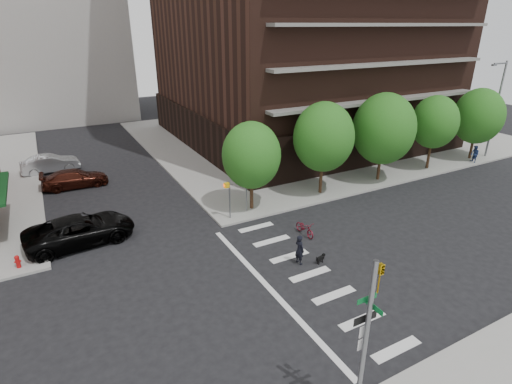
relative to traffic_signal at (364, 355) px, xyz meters
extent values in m
plane|color=black|center=(0.47, 7.49, -2.70)|extent=(120.00, 120.00, 0.00)
cube|color=gray|center=(20.97, 30.99, -2.62)|extent=(39.00, 33.00, 0.15)
cube|color=silver|center=(3.47, 1.49, -2.69)|extent=(2.40, 0.50, 0.01)
cube|color=silver|center=(3.47, 3.49, -2.69)|extent=(2.40, 0.50, 0.01)
cube|color=silver|center=(3.47, 5.49, -2.69)|extent=(2.40, 0.50, 0.01)
cube|color=silver|center=(3.47, 7.49, -2.69)|extent=(2.40, 0.50, 0.01)
cube|color=silver|center=(3.47, 9.49, -2.69)|extent=(2.40, 0.50, 0.01)
cube|color=silver|center=(3.47, 11.49, -2.69)|extent=(2.40, 0.50, 0.01)
cube|color=silver|center=(3.47, 13.49, -2.69)|extent=(2.40, 0.50, 0.01)
cube|color=silver|center=(0.97, 7.49, -2.69)|extent=(0.30, 13.00, 0.01)
cube|color=black|center=(18.47, 31.49, -0.55)|extent=(25.50, 25.50, 4.00)
cube|color=maroon|center=(31.67, 21.99, 0.25)|extent=(1.40, 5.00, 0.20)
cylinder|color=#301E11|center=(4.47, 15.99, -1.40)|extent=(0.24, 0.24, 2.30)
sphere|color=#235B19|center=(4.47, 15.99, 1.35)|extent=(4.00, 4.00, 4.00)
cylinder|color=#301E11|center=(10.47, 15.99, -1.25)|extent=(0.24, 0.24, 2.60)
sphere|color=#235B19|center=(10.47, 15.99, 1.85)|extent=(4.50, 4.50, 4.50)
cylinder|color=#301E11|center=(16.47, 15.99, -1.40)|extent=(0.24, 0.24, 2.30)
sphere|color=#235B19|center=(16.47, 15.99, 1.75)|extent=(5.00, 5.00, 5.00)
cylinder|color=#301E11|center=(22.47, 15.99, -1.25)|extent=(0.24, 0.24, 2.60)
sphere|color=#235B19|center=(22.47, 15.99, 1.65)|extent=(4.00, 4.00, 4.00)
cylinder|color=#301E11|center=(28.47, 15.99, -1.40)|extent=(0.24, 0.24, 2.30)
sphere|color=#235B19|center=(28.47, 15.99, 1.55)|extent=(4.50, 4.50, 4.50)
cylinder|color=slate|center=(-0.03, -0.01, 0.45)|extent=(0.16, 0.16, 6.00)
imported|color=gold|center=(0.22, -0.01, 2.75)|extent=(0.16, 0.20, 1.00)
cube|color=#0A5926|center=(-0.03, 0.14, 2.05)|extent=(0.75, 0.02, 0.18)
cube|color=#0A5926|center=(0.12, -0.01, 1.80)|extent=(0.02, 0.75, 0.18)
cube|color=black|center=(-0.03, 0.11, 1.35)|extent=(0.90, 0.02, 0.28)
cube|color=silver|center=(-0.03, 0.11, 0.85)|extent=(0.32, 0.02, 0.42)
cube|color=silver|center=(-0.03, 0.11, 0.35)|extent=(0.32, 0.02, 0.42)
cylinder|color=slate|center=(2.47, 15.29, -1.25)|extent=(0.10, 0.10, 2.60)
cube|color=gold|center=(2.27, 15.29, -0.15)|extent=(0.32, 0.25, 0.32)
cylinder|color=slate|center=(3.97, 15.79, -1.45)|extent=(0.08, 0.08, 2.20)
cube|color=gold|center=(3.97, 15.64, -0.55)|extent=(0.64, 0.02, 0.64)
cylinder|color=#A50C0C|center=(-10.03, 15.29, -2.25)|extent=(0.22, 0.22, 0.60)
sphere|color=#A50C0C|center=(-10.03, 15.29, -1.94)|extent=(0.24, 0.24, 0.24)
cylinder|color=slate|center=(30.47, 15.69, 1.95)|extent=(0.18, 0.18, 9.00)
cylinder|color=slate|center=(29.57, 15.69, 6.25)|extent=(1.80, 0.14, 0.14)
cube|color=slate|center=(28.67, 15.69, 6.15)|extent=(0.50, 0.22, 0.15)
imported|color=black|center=(-6.69, 16.76, -1.84)|extent=(3.42, 6.45, 1.73)
imported|color=#37140C|center=(-6.04, 26.60, -1.97)|extent=(2.20, 5.07, 1.45)
imported|color=#B8BDC1|center=(-7.57, 31.46, -1.91)|extent=(1.98, 4.87, 1.57)
imported|color=maroon|center=(5.68, 11.18, -2.23)|extent=(0.65, 1.79, 0.94)
imported|color=black|center=(3.56, 8.67, -1.83)|extent=(0.67, 0.48, 1.74)
cube|color=black|center=(4.58, 8.11, -2.39)|extent=(0.51, 0.25, 0.19)
cube|color=black|center=(4.84, 8.16, -2.27)|extent=(0.16, 0.14, 0.14)
cylinder|color=black|center=(4.73, 8.15, -2.59)|extent=(0.05, 0.05, 0.21)
cylinder|color=black|center=(4.43, 8.06, -2.59)|extent=(0.05, 0.05, 0.21)
imported|color=navy|center=(27.59, 14.99, -1.74)|extent=(0.92, 0.80, 1.61)
camera|label=1|loc=(-7.47, -6.73, 9.51)|focal=28.00mm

